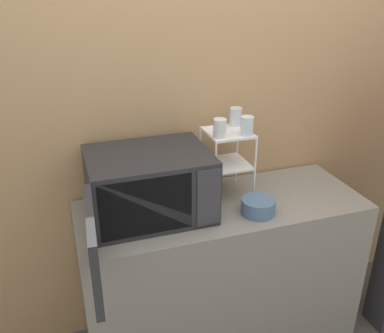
% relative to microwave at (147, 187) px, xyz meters
% --- Properties ---
extents(wall_back, '(8.00, 0.06, 2.60)m').
position_rel_microwave_xyz_m(wall_back, '(0.38, 0.31, 0.25)').
color(wall_back, tan).
rests_on(wall_back, ground_plane).
extents(counter, '(1.47, 0.56, 0.89)m').
position_rel_microwave_xyz_m(counter, '(0.38, -0.01, -0.60)').
color(counter, gray).
rests_on(counter, ground_plane).
extents(microwave, '(0.63, 0.87, 0.32)m').
position_rel_microwave_xyz_m(microwave, '(0.00, 0.00, 0.00)').
color(microwave, '#262628').
rests_on(microwave, counter).
extents(dish_rack, '(0.22, 0.23, 0.35)m').
position_rel_microwave_xyz_m(dish_rack, '(0.44, 0.09, 0.09)').
color(dish_rack, white).
rests_on(dish_rack, counter).
extents(glass_front_left, '(0.06, 0.06, 0.09)m').
position_rel_microwave_xyz_m(glass_front_left, '(0.37, 0.02, 0.24)').
color(glass_front_left, silver).
rests_on(glass_front_left, dish_rack).
extents(glass_back_right, '(0.06, 0.06, 0.09)m').
position_rel_microwave_xyz_m(glass_back_right, '(0.51, 0.16, 0.24)').
color(glass_back_right, silver).
rests_on(glass_back_right, dish_rack).
extents(glass_front_right, '(0.06, 0.06, 0.09)m').
position_rel_microwave_xyz_m(glass_front_right, '(0.51, 0.01, 0.24)').
color(glass_front_right, silver).
rests_on(glass_front_right, dish_rack).
extents(bowl, '(0.17, 0.17, 0.08)m').
position_rel_microwave_xyz_m(bowl, '(0.51, -0.15, -0.12)').
color(bowl, slate).
rests_on(bowl, counter).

